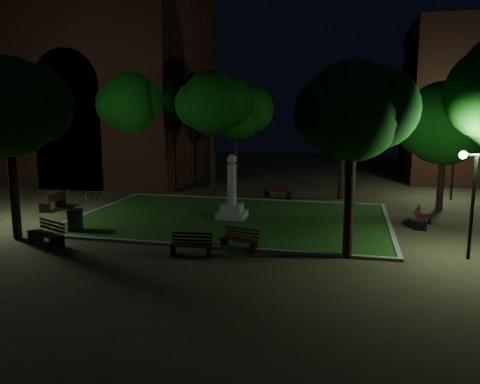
% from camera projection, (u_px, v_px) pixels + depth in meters
% --- Properties ---
extents(ground, '(80.00, 80.00, 0.00)m').
position_uv_depth(ground, '(221.00, 229.00, 21.64)').
color(ground, '#3D3422').
extents(lawn, '(15.00, 10.00, 0.08)m').
position_uv_depth(lawn, '(232.00, 218.00, 23.55)').
color(lawn, '#1F4114').
rests_on(lawn, ground).
extents(lawn_kerb, '(15.40, 10.40, 0.12)m').
position_uv_depth(lawn_kerb, '(232.00, 218.00, 23.55)').
color(lawn_kerb, slate).
rests_on(lawn_kerb, ground).
extents(monument, '(1.40, 1.40, 3.20)m').
position_uv_depth(monument, '(232.00, 201.00, 23.39)').
color(monument, gray).
rests_on(monument, lawn).
extents(building_main, '(20.00, 12.00, 15.00)m').
position_uv_depth(building_main, '(75.00, 85.00, 37.17)').
color(building_main, '#471F18').
rests_on(building_main, ground).
extents(tree_west, '(5.09, 4.16, 7.62)m').
position_uv_depth(tree_west, '(9.00, 107.00, 19.08)').
color(tree_west, black).
rests_on(tree_west, ground).
extents(tree_north_wl, '(4.74, 3.87, 7.80)m').
position_uv_depth(tree_north_wl, '(214.00, 103.00, 28.15)').
color(tree_north_wl, black).
rests_on(tree_north_wl, ground).
extents(tree_north_er, '(5.03, 4.10, 7.70)m').
position_uv_depth(tree_north_er, '(345.00, 107.00, 28.03)').
color(tree_north_er, black).
rests_on(tree_north_er, ground).
extents(tree_ne, '(5.51, 4.50, 6.99)m').
position_uv_depth(tree_ne, '(447.00, 123.00, 24.83)').
color(tree_ne, black).
rests_on(tree_ne, ground).
extents(tree_se, '(4.40, 3.59, 7.17)m').
position_uv_depth(tree_se, '(355.00, 112.00, 16.47)').
color(tree_se, black).
rests_on(tree_se, ground).
extents(tree_nw, '(5.92, 4.83, 8.34)m').
position_uv_depth(tree_nw, '(139.00, 103.00, 31.41)').
color(tree_nw, black).
rests_on(tree_nw, ground).
extents(tree_far_north, '(5.32, 4.34, 7.54)m').
position_uv_depth(tree_far_north, '(236.00, 111.00, 34.03)').
color(tree_far_north, black).
rests_on(tree_far_north, ground).
extents(lamppost_se, '(1.18, 0.28, 3.97)m').
position_uv_depth(lamppost_se, '(474.00, 183.00, 16.75)').
color(lamppost_se, black).
rests_on(lamppost_se, ground).
extents(lamppost_nw, '(1.18, 0.28, 4.67)m').
position_uv_depth(lamppost_nw, '(118.00, 140.00, 34.42)').
color(lamppost_nw, black).
rests_on(lamppost_nw, ground).
extents(lamppost_ne, '(1.18, 0.28, 4.53)m').
position_uv_depth(lamppost_ne, '(455.00, 148.00, 28.15)').
color(lamppost_ne, black).
rests_on(lamppost_ne, ground).
extents(bench_near_left, '(1.61, 0.71, 0.86)m').
position_uv_depth(bench_near_left, '(191.00, 245.00, 17.57)').
color(bench_near_left, black).
rests_on(bench_near_left, ground).
extents(bench_near_right, '(1.60, 0.94, 0.83)m').
position_uv_depth(bench_near_right, '(240.00, 240.00, 18.35)').
color(bench_near_right, black).
rests_on(bench_near_right, ground).
extents(bench_west_near, '(1.94, 1.35, 1.01)m').
position_uv_depth(bench_west_near, '(47.00, 234.00, 18.87)').
color(bench_west_near, black).
rests_on(bench_west_near, ground).
extents(bench_left_side, '(0.79, 1.88, 1.01)m').
position_uv_depth(bench_left_side, '(54.00, 201.00, 25.73)').
color(bench_left_side, black).
rests_on(bench_left_side, ground).
extents(bench_right_side, '(1.00, 1.75, 0.91)m').
position_uv_depth(bench_right_side, '(421.00, 218.00, 21.88)').
color(bench_right_side, black).
rests_on(bench_right_side, ground).
extents(bench_far_side, '(1.86, 1.16, 0.96)m').
position_uv_depth(bench_far_side, '(277.00, 191.00, 29.04)').
color(bench_far_side, black).
rests_on(bench_far_side, ground).
extents(trash_bin, '(0.76, 0.76, 1.03)m').
position_uv_depth(trash_bin, '(75.00, 221.00, 20.98)').
color(trash_bin, black).
rests_on(trash_bin, ground).
extents(bicycle, '(1.59, 0.68, 0.81)m').
position_uv_depth(bicycle, '(96.00, 195.00, 28.01)').
color(bicycle, black).
rests_on(bicycle, ground).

